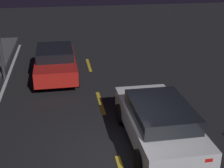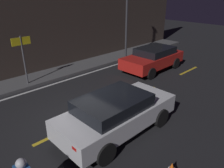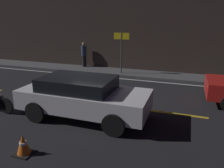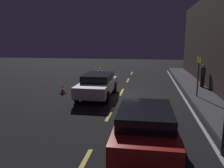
% 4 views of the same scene
% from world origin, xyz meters
% --- Properties ---
extents(ground_plane, '(56.00, 56.00, 0.00)m').
position_xyz_m(ground_plane, '(0.00, 0.00, 0.00)').
color(ground_plane, black).
extents(lane_dash_d, '(2.00, 0.14, 0.01)m').
position_xyz_m(lane_dash_d, '(3.50, 0.00, 0.00)').
color(lane_dash_d, gold).
rests_on(lane_dash_d, ground).
extents(lane_dash_e, '(2.00, 0.14, 0.01)m').
position_xyz_m(lane_dash_e, '(8.00, 0.00, 0.00)').
color(lane_dash_e, gold).
rests_on(lane_dash_e, ground).
extents(sedan_white, '(4.31, 1.92, 1.39)m').
position_xyz_m(sedan_white, '(0.45, -1.30, 0.77)').
color(sedan_white, silver).
rests_on(sedan_white, ground).
extents(taxi_red, '(4.16, 1.96, 1.36)m').
position_xyz_m(taxi_red, '(6.55, 1.66, 0.75)').
color(taxi_red, red).
rests_on(taxi_red, ground).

